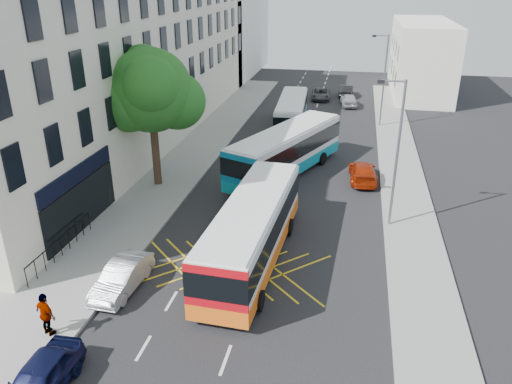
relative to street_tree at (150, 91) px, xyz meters
The scene contains 20 objects.
ground 18.33m from the street_tree, 60.38° to the right, with size 120.00×120.00×0.00m, color black.
pavement_left 6.22m from the street_tree, 73.47° to the left, with size 5.00×70.00×0.15m, color gray.
pavement_right 17.17m from the street_tree, ahead, with size 3.00×70.00×0.15m, color gray.
terrace_main 11.00m from the street_tree, 119.95° to the left, with size 8.30×45.00×13.50m.
terrace_far 40.43m from the street_tree, 97.81° to the left, with size 8.00×20.00×10.00m, color silver.
building_right 38.43m from the street_tree, 59.43° to the left, with size 6.00×18.00×8.00m, color silver.
street_tree is the anchor object (origin of this frame).
lamp_near 15.10m from the street_tree, 11.40° to the right, with size 1.45×0.15×8.00m.
lamp_far 22.57m from the street_tree, 49.19° to the left, with size 1.45×0.15×8.00m.
railings 11.22m from the street_tree, 97.02° to the right, with size 0.08×5.60×1.14m, color black, non-canonical shape.
bus_near 12.29m from the street_tree, 44.84° to the right, with size 3.18×11.32×3.15m.
bus_mid 9.96m from the street_tree, 25.05° to the left, with size 6.82×11.57×3.22m.
bus_far 17.11m from the street_tree, 65.02° to the left, with size 2.91×10.09×2.80m.
parked_car_blue 18.88m from the street_tree, 80.71° to the right, with size 1.56×3.89×1.32m, color #0D1134.
parked_car_silver 13.18m from the street_tree, 75.85° to the right, with size 1.35×3.86×1.27m, color #A0A2A8.
red_hatchback 14.91m from the street_tree, 14.95° to the left, with size 1.75×4.31×1.25m, color #A22306.
distant_car_grey 28.84m from the street_tree, 72.27° to the left, with size 1.95×4.22×1.17m, color #3B3D42.
distant_car_silver 27.69m from the street_tree, 64.23° to the left, with size 1.56×3.88×1.32m, color #96999C.
distant_car_dark 31.62m from the street_tree, 68.60° to the left, with size 1.37×3.94×1.30m, color black.
pedestrian_far 16.03m from the street_tree, 84.28° to the right, with size 1.07×0.45×1.83m, color gray.
Camera 1 is at (3.88, -13.70, 12.98)m, focal length 35.00 mm.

